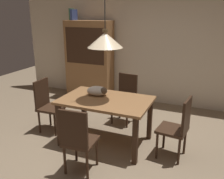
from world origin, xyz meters
The scene contains 12 objects.
ground centered at (0.00, 0.00, 0.00)m, with size 10.00×10.00×0.00m, color #847056.
back_wall centered at (0.00, 2.65, 1.45)m, with size 6.40×0.10×2.90m, color beige.
dining_table centered at (-0.04, 0.46, 0.65)m, with size 1.40×0.90×0.75m.
chair_left_side centered at (-1.17, 0.46, 0.51)m, with size 0.41×0.41×0.93m.
chair_near_front centered at (-0.03, -0.42, 0.51)m, with size 0.43×0.43×0.93m.
chair_right_side centered at (1.09, 0.45, 0.51)m, with size 0.44×0.44×0.93m.
chair_far_back centered at (-0.03, 1.34, 0.51)m, with size 0.44×0.44×0.93m.
cat_sleeping centered at (-0.23, 0.57, 0.83)m, with size 0.40×0.29×0.16m.
pendant_lamp centered at (-0.04, 0.46, 1.66)m, with size 0.52×0.52×1.30m.
hutch_bookcase centered at (-1.31, 2.32, 0.89)m, with size 1.12×0.45×1.85m.
book_green_slim centered at (-1.74, 2.32, 1.98)m, with size 0.03×0.20×0.26m, color #427A4C.
book_blue_wide centered at (-1.69, 2.32, 1.97)m, with size 0.06×0.24×0.24m, color #384C93.
Camera 1 is at (1.47, -2.82, 2.07)m, focal length 39.54 mm.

